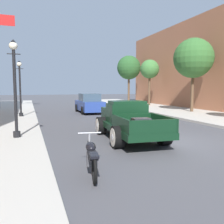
{
  "coord_description": "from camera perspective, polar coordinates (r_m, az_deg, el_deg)",
  "views": [
    {
      "loc": [
        -5.01,
        -8.32,
        2.12
      ],
      "look_at": [
        -1.32,
        2.27,
        1.0
      ],
      "focal_mm": 38.63,
      "sensor_mm": 36.0,
      "label": 1
    }
  ],
  "objects": [
    {
      "name": "street_tree_farthest",
      "position": [
        32.67,
        4.01,
        10.4
      ],
      "size": [
        3.15,
        3.15,
        6.24
      ],
      "color": "brown",
      "rests_on": "sidewalk_right"
    },
    {
      "name": "car_background_blue",
      "position": [
        20.72,
        -5.39,
        1.94
      ],
      "size": [
        1.9,
        4.32,
        1.65
      ],
      "color": "#284293",
      "rests_on": "ground"
    },
    {
      "name": "street_tree_third",
      "position": [
        28.2,
        8.9,
        9.9
      ],
      "size": [
        2.15,
        2.15,
        5.19
      ],
      "color": "brown",
      "rests_on": "sidewalk_right"
    },
    {
      "name": "flagpole",
      "position": [
        25.85,
        -25.03,
        13.3
      ],
      "size": [
        1.74,
        0.16,
        9.16
      ],
      "color": "#B2B2B7",
      "rests_on": "sidewalk_left"
    },
    {
      "name": "motorcycle_parked",
      "position": [
        6.11,
        -4.88,
        -10.27
      ],
      "size": [
        0.64,
        2.1,
        0.93
      ],
      "color": "black",
      "rests_on": "ground"
    },
    {
      "name": "ground_plane",
      "position": [
        9.94,
        11.65,
        -6.73
      ],
      "size": [
        140.0,
        140.0,
        0.0
      ],
      "primitive_type": "plane",
      "color": "#47474C"
    },
    {
      "name": "street_lamp_far",
      "position": [
        17.92,
        -20.94,
        6.18
      ],
      "size": [
        0.5,
        0.32,
        3.85
      ],
      "color": "black",
      "rests_on": "sidewalk_left"
    },
    {
      "name": "street_lamp_near",
      "position": [
        10.27,
        -22.03,
        6.77
      ],
      "size": [
        0.5,
        0.32,
        3.85
      ],
      "color": "black",
      "rests_on": "sidewalk_left"
    },
    {
      "name": "street_tree_second",
      "position": [
        21.37,
        18.71,
        11.94
      ],
      "size": [
        3.26,
        3.26,
        6.04
      ],
      "color": "brown",
      "rests_on": "sidewalk_right"
    },
    {
      "name": "hotrod_truck_dark_green",
      "position": [
        10.22,
        3.64,
        -1.99
      ],
      "size": [
        2.41,
        5.03,
        1.58
      ],
      "color": "black",
      "rests_on": "ground"
    }
  ]
}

